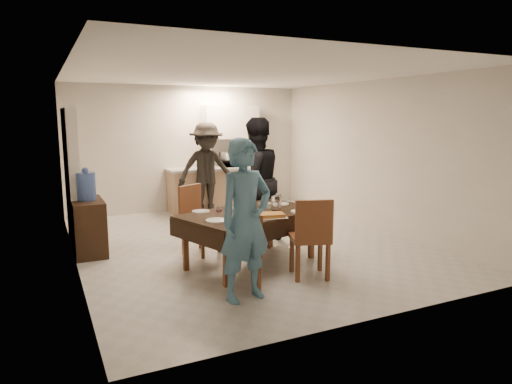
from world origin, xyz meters
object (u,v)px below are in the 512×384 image
Objects in this scene: water_pitcher at (276,203)px; person_near at (246,220)px; person_kitchen at (207,170)px; dining_table at (251,214)px; person_far at (255,180)px; microwave at (234,159)px; water_jug at (86,186)px; savoury_tart at (271,215)px; wine_bottle at (246,199)px; console at (89,227)px.

person_near is at bearing -131.99° from water_pitcher.
person_kitchen reaches higher than water_pitcher.
dining_table is 1.06× the size of person_far.
person_far is (-0.73, -2.56, -0.09)m from microwave.
person_near is at bearing -61.28° from water_jug.
water_jug is 2.74m from savoury_tart.
dining_table is 6.00× the size of wine_bottle.
console is at bearing 0.00° from water_jug.
person_near reaches higher than console.
person_far reaches higher than person_near.
person_kitchen is at bearing 62.24° from dining_table.
wine_bottle is at bearing -99.90° from person_kitchen.
console is (-1.92, 1.45, -0.29)m from dining_table.
person_far reaches higher than person_kitchen.
microwave is (1.18, 3.99, 0.32)m from savoury_tart.
console is 2.22× the size of savoury_tart.
console is 2.89m from person_near.
water_jug is 2.96m from person_kitchen.
wine_bottle is 1.17m from person_far.
dining_table is 2.44× the size of console.
console is 4.28× the size of water_pitcher.
water_jug is 2.86m from person_near.
wine_bottle is 0.62× the size of microwave.
microwave is at bearing 73.55° from savoury_tart.
person_kitchen is (2.41, 1.71, 0.53)m from console.
microwave reaches higher than wine_bottle.
person_near is (1.37, -2.50, 0.48)m from console.
person_far is (2.47, -0.40, -0.01)m from water_jug.
water_jug is 2.34m from wine_bottle.
water_pitcher is at bearing -27.02° from dining_table.
savoury_tart is at bearing -70.77° from wine_bottle.
water_jug is at bearing 137.81° from savoury_tart.
person_far reaches higher than microwave.
wine_bottle reaches higher than savoury_tart.
microwave is at bearing 51.61° from dining_table.
wine_bottle is at bearing -36.85° from water_jug.
savoury_tart is (0.15, -0.43, -0.15)m from wine_bottle.
person_near is 0.90× the size of person_far.
person_kitchen is at bearing 35.28° from console.
water_jug reaches higher than wine_bottle.
water_pitcher is at bearing 52.85° from savoury_tart.
console is 2.15× the size of water_jug.
console is at bearing -19.46° from person_far.
person_kitchen is (1.04, 4.21, 0.05)m from person_near.
microwave is at bearing 69.54° from wine_bottle.
person_far reaches higher than water_pitcher.
person_near is (-0.90, -1.00, 0.06)m from water_pitcher.
wine_bottle is at bearing 69.54° from microwave.
person_near is 2.37m from person_far.
person_kitchen reaches higher than water_jug.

